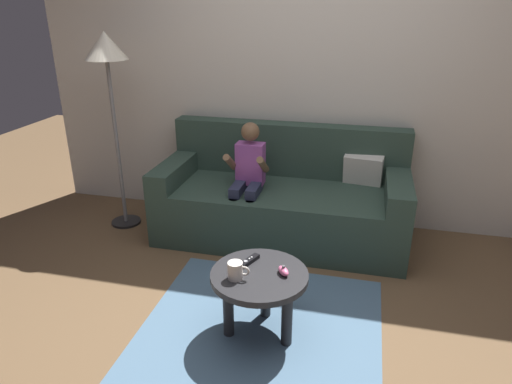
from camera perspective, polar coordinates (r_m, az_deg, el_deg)
The scene contains 10 objects.
ground_plane at distance 2.65m, azimuth 1.38°, elevation -18.37°, with size 9.15×9.15×0.00m, color brown.
wall_back at distance 3.70m, azimuth 7.36°, elevation 14.85°, with size 4.58×0.05×2.50m, color beige.
couch at distance 3.60m, azimuth 3.36°, elevation -1.05°, with size 1.89×0.80×0.84m.
person_seated_on_couch at distance 3.39m, azimuth -1.04°, elevation 1.90°, with size 0.29×0.36×0.93m.
coffee_table at distance 2.53m, azimuth 0.45°, elevation -11.38°, with size 0.53×0.53×0.40m.
area_rug at distance 2.71m, azimuth 0.40°, elevation -17.04°, with size 1.35×1.35×0.01m, color slate.
game_remote_black_near_edge at distance 2.57m, azimuth -0.78°, elevation -8.51°, with size 0.09×0.14×0.03m.
nunchuk_pink at distance 2.46m, azimuth 3.43°, elevation -9.76°, with size 0.09×0.10×0.05m.
coffee_mug at distance 2.42m, azimuth -2.51°, elevation -9.70°, with size 0.12×0.08×0.09m.
floor_lamp at distance 3.69m, azimuth -18.03°, elevation 15.20°, with size 0.32×0.32×1.54m.
Camera 1 is at (0.41, -1.96, 1.73)m, focal length 32.19 mm.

